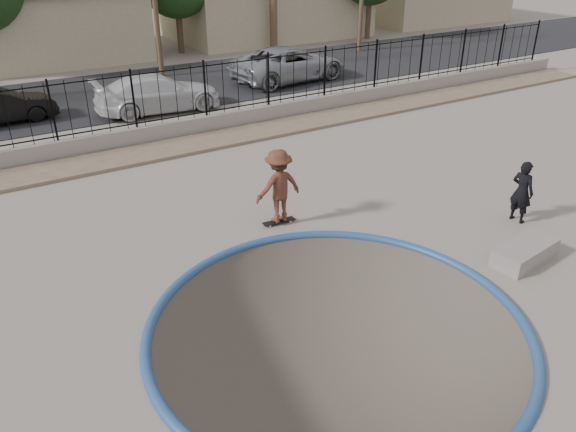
{
  "coord_description": "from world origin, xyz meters",
  "views": [
    {
      "loc": [
        -5.01,
        -7.47,
        6.47
      ],
      "look_at": [
        0.77,
        2.0,
        0.74
      ],
      "focal_mm": 35.0,
      "sensor_mm": 36.0,
      "label": 1
    }
  ],
  "objects_px": {
    "car_c": "(158,93)",
    "car_d": "(289,64)",
    "videographer": "(522,192)",
    "concrete_ledge": "(525,253)",
    "skateboard": "(279,221)",
    "skater": "(279,190)"
  },
  "relations": [
    {
      "from": "skater",
      "to": "concrete_ledge",
      "type": "xyz_separation_m",
      "value": [
        3.66,
        -4.26,
        -0.71
      ]
    },
    {
      "from": "skater",
      "to": "car_c",
      "type": "relative_size",
      "value": 0.38
    },
    {
      "from": "car_c",
      "to": "skater",
      "type": "bearing_deg",
      "value": 178.53
    },
    {
      "from": "skater",
      "to": "skateboard",
      "type": "relative_size",
      "value": 2.16
    },
    {
      "from": "concrete_ledge",
      "to": "car_c",
      "type": "distance_m",
      "value": 15.06
    },
    {
      "from": "videographer",
      "to": "concrete_ledge",
      "type": "bearing_deg",
      "value": 127.46
    },
    {
      "from": "skater",
      "to": "car_c",
      "type": "bearing_deg",
      "value": -94.51
    },
    {
      "from": "car_d",
      "to": "skater",
      "type": "bearing_deg",
      "value": 141.46
    },
    {
      "from": "videographer",
      "to": "car_d",
      "type": "relative_size",
      "value": 0.28
    },
    {
      "from": "skater",
      "to": "car_c",
      "type": "xyz_separation_m",
      "value": [
        0.77,
        10.51,
        -0.17
      ]
    },
    {
      "from": "skater",
      "to": "concrete_ledge",
      "type": "distance_m",
      "value": 5.66
    },
    {
      "from": "car_d",
      "to": "videographer",
      "type": "bearing_deg",
      "value": 164.29
    },
    {
      "from": "videographer",
      "to": "concrete_ledge",
      "type": "distance_m",
      "value": 2.05
    },
    {
      "from": "videographer",
      "to": "concrete_ledge",
      "type": "xyz_separation_m",
      "value": [
        -1.44,
        -1.34,
        -0.58
      ]
    },
    {
      "from": "car_d",
      "to": "car_c",
      "type": "bearing_deg",
      "value": 96.24
    },
    {
      "from": "car_c",
      "to": "car_d",
      "type": "height_order",
      "value": "car_d"
    },
    {
      "from": "concrete_ledge",
      "to": "videographer",
      "type": "bearing_deg",
      "value": 42.89
    },
    {
      "from": "skateboard",
      "to": "car_d",
      "type": "relative_size",
      "value": 0.15
    },
    {
      "from": "videographer",
      "to": "concrete_ledge",
      "type": "height_order",
      "value": "videographer"
    },
    {
      "from": "car_c",
      "to": "concrete_ledge",
      "type": "bearing_deg",
      "value": -166.2
    },
    {
      "from": "concrete_ledge",
      "to": "car_d",
      "type": "height_order",
      "value": "car_d"
    },
    {
      "from": "skateboard",
      "to": "car_c",
      "type": "bearing_deg",
      "value": 90.49
    }
  ]
}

